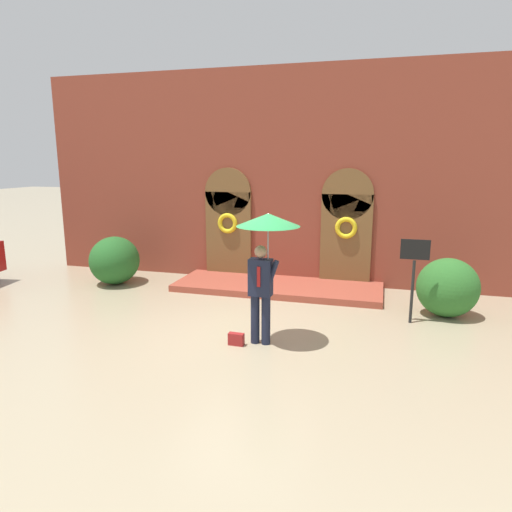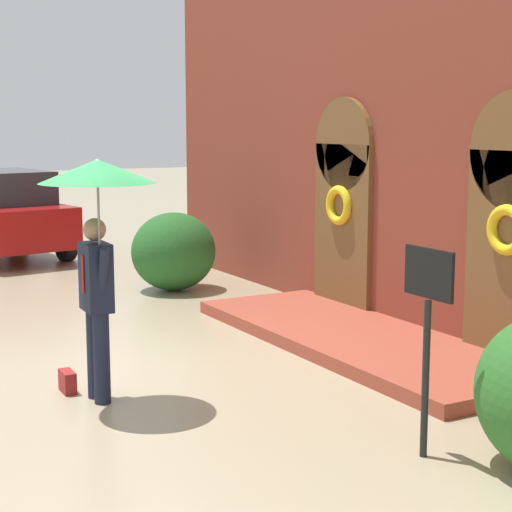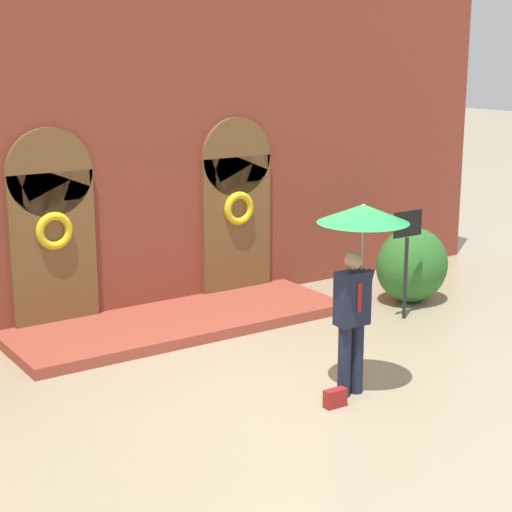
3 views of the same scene
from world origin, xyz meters
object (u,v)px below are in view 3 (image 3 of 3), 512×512
sign_post (407,246)px  handbag (335,398)px  person_with_umbrella (360,242)px  shrub_right (412,265)px

sign_post → handbag: bearing=-146.1°
person_with_umbrella → sign_post: (2.56, 1.85, -0.75)m
person_with_umbrella → handbag: bearing=-158.0°
sign_post → shrub_right: sign_post is taller
sign_post → shrub_right: size_ratio=1.36×
shrub_right → person_with_umbrella: bearing=-143.2°
person_with_umbrella → handbag: 1.88m
person_with_umbrella → handbag: (-0.49, -0.20, -1.80)m
shrub_right → sign_post: bearing=-140.0°
person_with_umbrella → handbag: person_with_umbrella is taller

